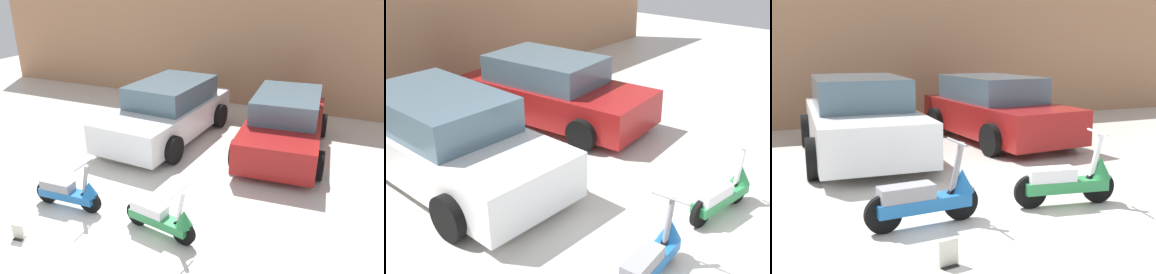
% 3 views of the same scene
% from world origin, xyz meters
% --- Properties ---
extents(ground_plane, '(28.00, 28.00, 0.00)m').
position_xyz_m(ground_plane, '(0.00, 0.00, 0.00)').
color(ground_plane, silver).
extents(scooter_front_left, '(1.34, 0.48, 0.94)m').
position_xyz_m(scooter_front_left, '(-0.86, 0.54, 0.33)').
color(scooter_front_left, black).
rests_on(scooter_front_left, ground_plane).
extents(scooter_front_right, '(1.33, 0.51, 0.93)m').
position_xyz_m(scooter_front_right, '(1.00, 0.52, 0.33)').
color(scooter_front_right, black).
rests_on(scooter_front_right, ground_plane).
extents(car_rear_left, '(2.21, 4.30, 1.43)m').
position_xyz_m(car_rear_left, '(-0.86, 4.33, 0.68)').
color(car_rear_left, white).
rests_on(car_rear_left, ground_plane).
extents(car_rear_center, '(2.17, 4.10, 1.35)m').
position_xyz_m(car_rear_center, '(2.05, 4.71, 0.65)').
color(car_rear_center, maroon).
rests_on(car_rear_center, ground_plane).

